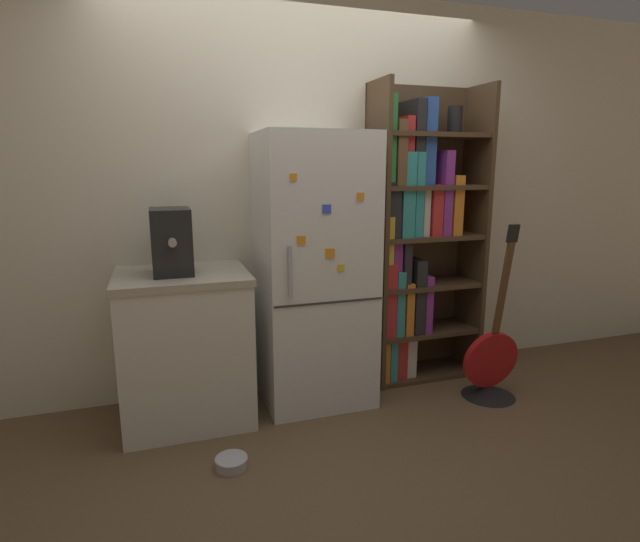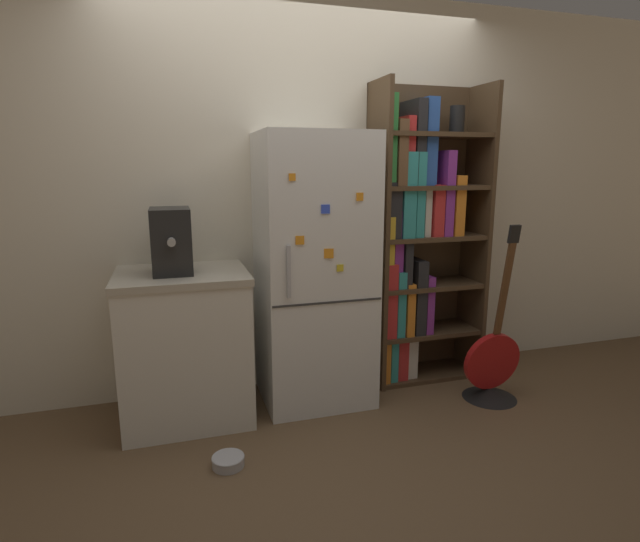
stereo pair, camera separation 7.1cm
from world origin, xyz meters
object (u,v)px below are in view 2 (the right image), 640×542
Objects in this scene: refrigerator at (314,271)px; guitar at (491,374)px; pet_bowl at (228,461)px; bookshelf at (413,240)px; espresso_machine at (171,241)px.

guitar is (1.10, -0.36, -0.68)m from refrigerator.
guitar is 1.77m from pet_bowl.
espresso_machine is at bearing -174.21° from bookshelf.
espresso_machine is (-0.86, -0.03, 0.23)m from refrigerator.
bookshelf is at bearing 5.79° from espresso_machine.
bookshelf is at bearing 10.02° from refrigerator.
refrigerator is 0.89m from espresso_machine.
pet_bowl is at bearing -171.18° from guitar.
refrigerator is 4.59× the size of espresso_machine.
espresso_machine is at bearing 109.18° from pet_bowl.
guitar is at bearing -18.24° from refrigerator.
bookshelf is 1.86m from pet_bowl.
guitar is (1.96, -0.33, -0.92)m from espresso_machine.
refrigerator is 10.16× the size of pet_bowl.
bookshelf is at bearing 28.77° from pet_bowl.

